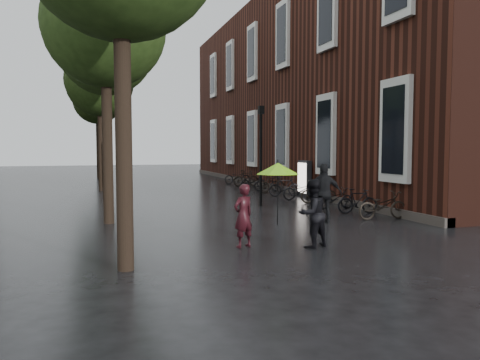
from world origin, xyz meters
name	(u,v)px	position (x,y,z in m)	size (l,w,h in m)	color
ground	(333,267)	(0.00, 0.00, 0.00)	(120.00, 120.00, 0.00)	black
brick_building	(330,93)	(10.47, 19.46, 5.99)	(10.20, 33.20, 12.00)	#38160F
street_trees	(102,68)	(-3.99, 15.91, 6.34)	(4.33, 34.03, 8.91)	black
person_burgundy	(243,216)	(-1.14, 2.33, 0.77)	(0.56, 0.37, 1.54)	#330E14
person_black	(312,213)	(0.43, 1.80, 0.82)	(0.80, 0.62, 1.65)	black
lime_umbrella	(278,169)	(-0.36, 2.05, 1.90)	(1.07, 1.07, 1.58)	black
pedestrian_walking	(324,193)	(2.49, 5.07, 0.95)	(1.11, 0.46, 1.89)	black
parked_bicycles	(286,187)	(4.63, 13.15, 0.46)	(1.92, 16.91, 1.00)	black
ad_lightbox	(304,179)	(5.31, 12.45, 0.90)	(0.27, 1.19, 1.79)	black
lamp_post	(261,145)	(2.09, 9.84, 2.50)	(0.21, 0.21, 4.12)	black
cycle_sign	(108,155)	(-3.71, 18.42, 2.04)	(0.16, 0.56, 3.08)	#262628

